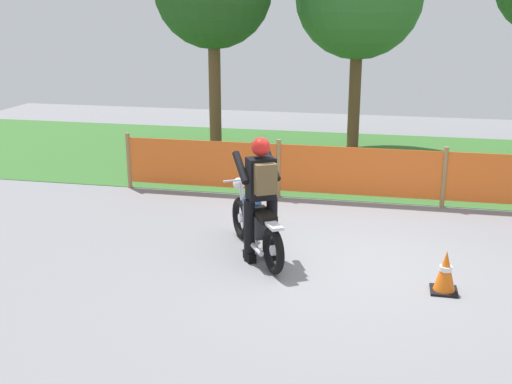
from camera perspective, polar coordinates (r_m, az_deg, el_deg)
ground at (r=8.71m, az=8.06°, el=-6.24°), size 24.00×24.00×0.02m
grass_verge at (r=14.26m, az=9.85°, el=2.77°), size 24.00×6.12×0.01m
barrier_fence at (r=11.16m, az=9.26°, el=1.80°), size 8.63×0.08×1.05m
motorcycle_lead at (r=8.72m, az=-0.04°, el=-2.79°), size 1.11×1.74×0.94m
rider_lead at (r=8.37m, az=0.45°, el=-0.03°), size 0.71×0.79×1.69m
traffic_cone at (r=7.99m, az=16.65°, el=-6.89°), size 0.32×0.32×0.53m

